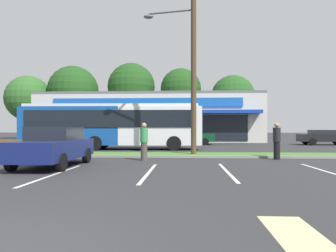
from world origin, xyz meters
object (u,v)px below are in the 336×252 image
object	(u,v)px
city_bus	(113,125)
bus_stop_bench	(14,149)
car_0	(189,137)
car_2	(54,146)
car_1	(324,137)
utility_pole	(191,48)
pedestrian_near_bench	(277,141)
pedestrian_by_pole	(144,142)

from	to	relation	value
city_bus	bus_stop_bench	xyz separation A→B (m)	(-3.28, -7.26, -1.26)
car_0	car_2	size ratio (longest dim) A/B	1.02
car_1	utility_pole	bearing A→B (deg)	-135.06
pedestrian_near_bench	city_bus	bearing A→B (deg)	118.08
car_2	pedestrian_near_bench	size ratio (longest dim) A/B	2.55
city_bus	pedestrian_near_bench	size ratio (longest dim) A/B	7.21
city_bus	bus_stop_bench	distance (m)	8.06
pedestrian_near_bench	bus_stop_bench	bearing A→B (deg)	155.03
car_0	pedestrian_by_pole	distance (m)	15.15
pedestrian_near_bench	car_0	bearing A→B (deg)	80.03
car_0	car_1	bearing A→B (deg)	0.51
bus_stop_bench	pedestrian_near_bench	bearing A→B (deg)	-178.72
city_bus	car_0	bearing A→B (deg)	50.33
city_bus	car_0	xyz separation A→B (m)	(5.60, 7.12, -1.02)
utility_pole	car_0	size ratio (longest dim) A/B	2.39
utility_pole	pedestrian_near_bench	xyz separation A→B (m)	(4.11, -1.73, -5.03)
car_1	car_2	xyz separation A→B (m)	(-18.04, -17.53, 0.06)
utility_pole	bus_stop_bench	distance (m)	10.60
utility_pole	pedestrian_by_pole	bearing A→B (deg)	-130.72
car_0	car_1	world-z (taller)	car_0
car_0	car_2	distance (m)	18.28
bus_stop_bench	car_2	size ratio (longest dim) A/B	0.35
bus_stop_bench	pedestrian_near_bench	world-z (taller)	pedestrian_near_bench
utility_pole	car_1	size ratio (longest dim) A/B	2.43
pedestrian_near_bench	pedestrian_by_pole	size ratio (longest dim) A/B	1.01
car_2	pedestrian_by_pole	world-z (taller)	pedestrian_by_pole
bus_stop_bench	utility_pole	bearing A→B (deg)	-167.19
car_0	car_1	xyz separation A→B (m)	(12.49, 0.11, -0.02)
bus_stop_bench	pedestrian_by_pole	world-z (taller)	pedestrian_by_pole
bus_stop_bench	car_1	size ratio (longest dim) A/B	0.35
utility_pole	bus_stop_bench	xyz separation A→B (m)	(-8.88, -2.02, -5.43)
car_1	pedestrian_by_pole	world-z (taller)	pedestrian_by_pole
car_1	car_0	bearing A→B (deg)	-179.49
city_bus	bus_stop_bench	size ratio (longest dim) A/B	8.06
pedestrian_near_bench	utility_pole	bearing A→B (deg)	130.96
utility_pole	car_0	xyz separation A→B (m)	(0.00, 12.36, -5.18)
utility_pole	pedestrian_by_pole	xyz separation A→B (m)	(-2.26, -2.63, -5.04)
car_1	pedestrian_by_pole	size ratio (longest dim) A/B	2.59
utility_pole	pedestrian_near_bench	world-z (taller)	utility_pole
bus_stop_bench	car_0	distance (m)	16.90
car_2	pedestrian_near_bench	world-z (taller)	pedestrian_near_bench
utility_pole	car_1	xyz separation A→B (m)	(12.49, 12.47, -5.20)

